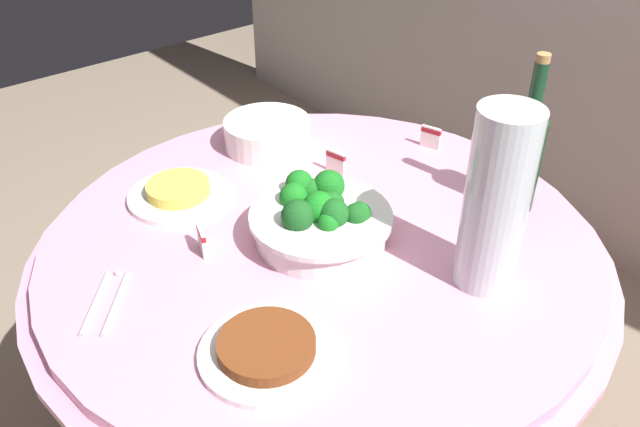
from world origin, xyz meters
TOP-DOWN VIEW (x-y plane):
  - buffet_table at (0.00, 0.00)m, footprint 1.16×1.16m
  - broccoli_bowl at (0.01, -0.01)m, footprint 0.28×0.28m
  - plate_stack at (-0.36, 0.14)m, footprint 0.21×0.21m
  - wine_bottle at (0.18, 0.39)m, footprint 0.07×0.07m
  - decorative_fruit_vase at (0.30, 0.14)m, footprint 0.11×0.11m
  - serving_tongs at (-0.09, -0.41)m, footprint 0.15×0.14m
  - food_plate_stir_fry at (0.20, -0.27)m, footprint 0.22×0.22m
  - food_plate_fried_egg at (-0.30, -0.15)m, footprint 0.22×0.22m
  - label_placard_front at (-0.10, -0.21)m, footprint 0.05×0.02m
  - label_placard_mid at (-0.16, 0.18)m, footprint 0.05×0.02m
  - label_placard_rear at (-0.10, 0.44)m, footprint 0.05×0.02m

SIDE VIEW (x-z plane):
  - buffet_table at x=0.00m, z-range 0.01..0.75m
  - serving_tongs at x=-0.09m, z-range 0.74..0.75m
  - food_plate_stir_fry at x=0.20m, z-range 0.74..0.77m
  - food_plate_fried_egg at x=-0.30m, z-range 0.74..0.77m
  - label_placard_front at x=-0.10m, z-range 0.74..0.80m
  - label_placard_mid at x=-0.16m, z-range 0.74..0.80m
  - label_placard_rear at x=-0.10m, z-range 0.74..0.80m
  - plate_stack at x=-0.36m, z-range 0.74..0.81m
  - broccoli_bowl at x=0.01m, z-range 0.73..0.84m
  - wine_bottle at x=0.18m, z-range 0.70..1.04m
  - decorative_fruit_vase at x=0.30m, z-range 0.72..1.06m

